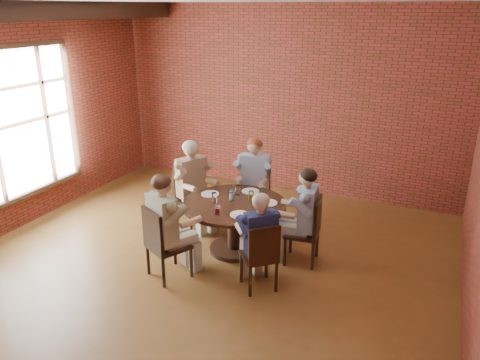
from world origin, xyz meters
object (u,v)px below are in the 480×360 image
at_px(dining_table, 235,217).
at_px(chair_c, 190,194).
at_px(chair_b, 255,190).
at_px(chair_d, 162,241).
at_px(chair_a, 309,228).
at_px(chair_e, 261,255).
at_px(smartphone, 257,215).
at_px(diner_d, 167,227).
at_px(diner_b, 253,182).
at_px(diner_a, 303,216).
at_px(diner_e, 259,241).
at_px(diner_c, 193,185).

bearing_deg(dining_table, chair_c, 153.34).
bearing_deg(chair_b, chair_d, -108.07).
xyz_separation_m(chair_b, chair_c, (-0.86, -0.60, 0.00)).
bearing_deg(chair_b, chair_c, -152.73).
bearing_deg(chair_a, chair_e, -26.76).
height_order(chair_d, smartphone, chair_d).
bearing_deg(chair_b, chair_e, -73.09).
xyz_separation_m(chair_d, diner_d, (0.04, 0.09, 0.18)).
distance_m(chair_b, diner_b, 0.20).
relative_size(chair_a, diner_d, 0.67).
bearing_deg(diner_a, diner_e, -26.12).
height_order(diner_a, chair_b, diner_a).
relative_size(chair_d, diner_d, 0.69).
bearing_deg(diner_c, smartphone, -91.09).
bearing_deg(diner_c, chair_a, -73.32).
bearing_deg(chair_c, diner_e, -99.69).
relative_size(chair_a, chair_b, 0.97).
height_order(diner_a, diner_e, diner_a).
xyz_separation_m(diner_a, chair_e, (-0.25, -0.89, -0.18)).
xyz_separation_m(diner_c, chair_d, (0.38, -1.50, -0.18)).
bearing_deg(smartphone, diner_a, 27.99).
bearing_deg(diner_e, chair_e, 90.00).
bearing_deg(diner_d, chair_d, 90.00).
bearing_deg(chair_a, diner_c, -106.33).
xyz_separation_m(diner_b, diner_d, (-0.36, -1.97, 0.01)).
relative_size(chair_c, diner_c, 0.69).
bearing_deg(chair_d, diner_b, -73.60).
relative_size(diner_a, smartphone, 9.29).
bearing_deg(diner_b, dining_table, -90.00).
relative_size(chair_a, diner_c, 0.67).
relative_size(chair_a, diner_e, 0.74).
height_order(chair_c, diner_e, diner_e).
height_order(diner_c, chair_e, diner_c).
xyz_separation_m(diner_d, smartphone, (0.94, 0.70, 0.05)).
xyz_separation_m(chair_b, diner_d, (-0.35, -2.06, 0.18)).
bearing_deg(chair_e, diner_e, -90.00).
height_order(dining_table, diner_e, diner_e).
relative_size(diner_d, smartphone, 9.70).
bearing_deg(dining_table, chair_b, 97.68).
height_order(diner_e, smartphone, diner_e).
relative_size(chair_a, chair_c, 0.97).
relative_size(dining_table, diner_a, 1.07).
bearing_deg(chair_d, chair_b, -72.79).
bearing_deg(chair_c, dining_table, -90.00).
distance_m(chair_a, diner_a, 0.19).
height_order(chair_b, diner_c, diner_c).
bearing_deg(smartphone, chair_b, 106.33).
relative_size(diner_c, chair_d, 1.44).
bearing_deg(chair_b, diner_a, -49.72).
bearing_deg(diner_e, diner_d, -31.30).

